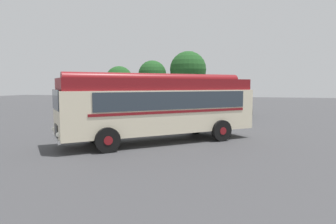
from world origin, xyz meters
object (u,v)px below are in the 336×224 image
Objects in this scene: car_near_left at (151,106)px; car_mid_right at (205,107)px; vintage_bus at (160,105)px; car_mid_left at (177,107)px; car_far_right at (240,107)px.

car_near_left is 1.00× the size of car_mid_right.
vintage_bus is 13.29m from car_mid_left.
car_mid_left and car_mid_right have the same top height.
car_near_left is at bearing 176.13° from car_mid_right.
car_far_right is (8.60, -0.00, 0.00)m from car_near_left.
car_mid_right is (5.43, -0.37, 0.00)m from car_near_left.
car_far_right is (3.17, 0.37, 0.00)m from car_mid_right.
vintage_bus reaches higher than car_near_left.
car_near_left is at bearing 179.99° from car_far_right.
car_far_right is at bearing 75.80° from vintage_bus.
car_near_left and car_mid_right have the same top height.
vintage_bus is at bearing -104.20° from car_far_right.
car_mid_right and car_far_right have the same top height.
vintage_bus is at bearing -69.43° from car_near_left.
vintage_bus is 2.16× the size of car_mid_right.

